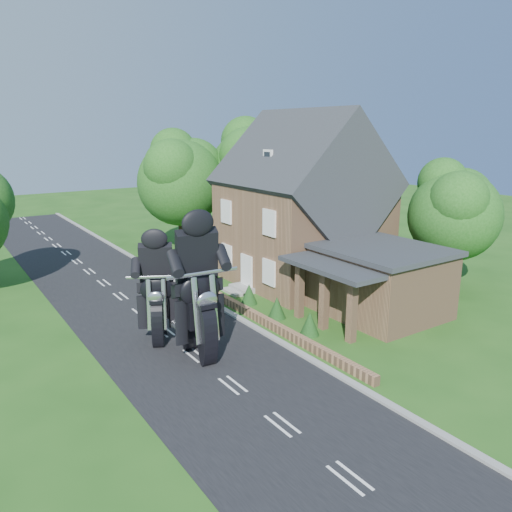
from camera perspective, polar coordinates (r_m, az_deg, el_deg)
ground at (r=21.11m, az=-7.01°, el=-11.21°), size 120.00×120.00×0.00m
road at (r=21.11m, az=-7.01°, el=-11.19°), size 7.00×80.00×0.02m
kerb at (r=22.80m, az=1.27°, el=-8.94°), size 0.30×80.00×0.12m
garden_wall at (r=27.01m, az=-3.75°, el=-4.86°), size 0.30×22.00×0.40m
house at (r=30.24m, az=5.37°, el=5.29°), size 9.54×8.64×10.24m
annex at (r=25.59m, az=13.81°, el=-2.67°), size 7.05×5.94×3.44m
tree_annex_side at (r=31.14m, az=22.00°, el=5.22°), size 5.64×5.20×7.48m
tree_house_right at (r=36.15m, az=10.40°, el=7.94°), size 6.51×6.00×8.40m
tree_behind_house at (r=40.31m, az=0.30°, el=10.30°), size 7.81×7.20×10.08m
tree_behind_left at (r=38.18m, az=-8.14°, el=9.19°), size 6.94×6.40×9.16m
shrub_a at (r=22.82m, az=6.16°, el=-7.66°), size 0.90×0.90×1.10m
shrub_b at (r=24.65m, az=2.40°, el=-5.89°), size 0.90×0.90×1.10m
shrub_c at (r=26.58m, az=-0.80°, el=-4.35°), size 0.90×0.90×1.10m
shrub_d at (r=30.70m, az=-5.92°, el=-1.85°), size 0.90×0.90×1.10m
shrub_e at (r=32.85m, az=-7.99°, el=-0.83°), size 0.90×0.90×1.10m
shrub_f at (r=35.05m, az=-9.79°, el=0.06°), size 0.90×0.90×1.10m
motorcycle_lead at (r=20.57m, az=-6.53°, el=-9.10°), size 0.65×2.00×1.84m
motorcycle_follow at (r=22.38m, az=-11.01°, el=-7.73°), size 1.12×1.63×1.52m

